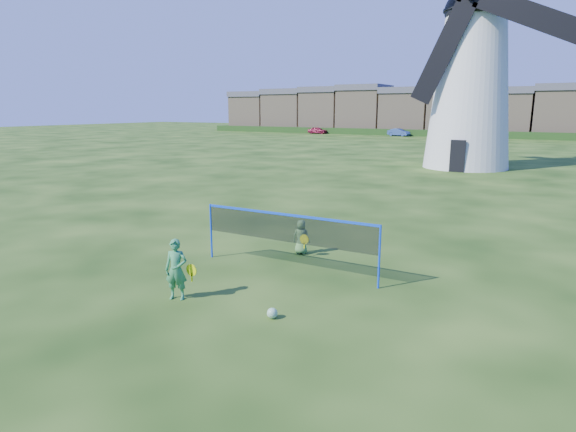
# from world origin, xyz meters

# --- Properties ---
(ground) EXTENTS (220.00, 220.00, 0.00)m
(ground) POSITION_xyz_m (0.00, 0.00, 0.00)
(ground) COLOR black
(ground) RESTS_ON ground
(windmill) EXTENTS (13.75, 5.86, 18.18)m
(windmill) POSITION_xyz_m (-0.19, 26.79, 6.16)
(windmill) COLOR white
(windmill) RESTS_ON ground
(badminton_net) EXTENTS (5.05, 0.05, 1.55)m
(badminton_net) POSITION_xyz_m (0.15, 0.54, 1.14)
(badminton_net) COLOR blue
(badminton_net) RESTS_ON ground
(player_girl) EXTENTS (0.72, 0.50, 1.38)m
(player_girl) POSITION_xyz_m (-1.03, -2.33, 0.69)
(player_girl) COLOR #378A4F
(player_girl) RESTS_ON ground
(player_boy) EXTENTS (0.64, 0.44, 1.01)m
(player_boy) POSITION_xyz_m (-0.28, 2.12, 0.51)
(player_boy) COLOR #548E44
(player_boy) RESTS_ON ground
(play_ball) EXTENTS (0.22, 0.22, 0.22)m
(play_ball) POSITION_xyz_m (1.36, -2.16, 0.11)
(play_ball) COLOR green
(play_ball) RESTS_ON ground
(terraced_houses) EXTENTS (67.54, 8.40, 8.16)m
(terraced_houses) POSITION_xyz_m (-18.34, 72.00, 3.92)
(terraced_houses) COLOR tan
(terraced_houses) RESTS_ON ground
(hedge) EXTENTS (62.00, 0.80, 1.00)m
(hedge) POSITION_xyz_m (-22.00, 66.00, 0.50)
(hedge) COLOR #193814
(hedge) RESTS_ON ground
(car_left) EXTENTS (3.34, 1.38, 1.13)m
(car_left) POSITION_xyz_m (-31.15, 65.14, 0.57)
(car_left) COLOR maroon
(car_left) RESTS_ON ground
(car_right) EXTENTS (3.69, 2.05, 1.15)m
(car_right) POSITION_xyz_m (-16.97, 64.91, 0.58)
(car_right) COLOR navy
(car_right) RESTS_ON ground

